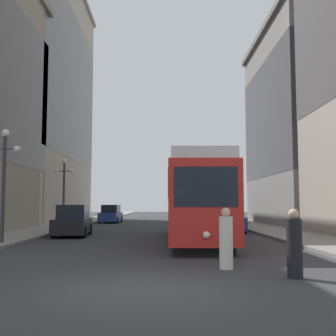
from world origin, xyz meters
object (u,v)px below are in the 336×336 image
pedestrian_crossing_far (294,246)px  lamp_post_left_near (4,167)px  pedestrian_crossing_near (226,240)px  parked_car_left_near (73,221)px  parked_car_right_far (229,219)px  streetcar (194,199)px  lamp_post_left_far (64,182)px  parked_car_left_mid (111,214)px  transit_bus (218,204)px

pedestrian_crossing_far → lamp_post_left_near: 13.68m
pedestrian_crossing_near → pedestrian_crossing_far: size_ratio=1.01×
parked_car_left_near → pedestrian_crossing_far: (8.56, -14.29, -0.04)m
parked_car_right_far → pedestrian_crossing_near: parked_car_right_far is taller
parked_car_left_near → parked_car_right_far: same height
streetcar → pedestrian_crossing_far: (1.67, -10.76, -1.30)m
pedestrian_crossing_far → lamp_post_left_far: (-10.46, 19.87, 2.68)m
parked_car_left_near → lamp_post_left_far: lamp_post_left_far is taller
parked_car_right_far → pedestrian_crossing_far: parked_car_right_far is taller
pedestrian_crossing_near → parked_car_left_mid: bearing=137.2°
pedestrian_crossing_near → pedestrian_crossing_far: pedestrian_crossing_near is taller
streetcar → parked_car_left_mid: bearing=108.7°
lamp_post_left_near → parked_car_left_near: bearing=72.2°
parked_car_left_near → lamp_post_left_far: (-1.90, 5.59, 2.64)m
parked_car_right_far → transit_bus: bearing=-91.0°
streetcar → lamp_post_left_near: bearing=-163.8°
transit_bus → parked_car_left_near: size_ratio=2.50×
parked_car_right_far → lamp_post_left_far: size_ratio=1.00×
pedestrian_crossing_far → lamp_post_left_far: size_ratio=0.34×
streetcar → parked_car_left_near: 7.84m
transit_bus → lamp_post_left_near: size_ratio=2.29×
parked_car_left_near → lamp_post_left_far: 6.46m
parked_car_left_near → lamp_post_left_far: bearing=105.3°
pedestrian_crossing_near → lamp_post_left_near: bearing=176.9°
parked_car_left_near → parked_car_right_far: bearing=16.9°
parked_car_right_far → lamp_post_left_near: bearing=42.5°
streetcar → parked_car_left_mid: size_ratio=2.98×
parked_car_left_near → lamp_post_left_far: size_ratio=0.93×
parked_car_right_far → pedestrian_crossing_near: 16.59m
parked_car_left_mid → pedestrian_crossing_near: (7.08, -30.77, -0.03)m
pedestrian_crossing_near → parked_car_right_far: bearing=114.9°
streetcar → lamp_post_left_far: bearing=135.0°
transit_bus → pedestrian_crossing_near: 29.44m
transit_bus → parked_car_left_near: (-10.75, -16.44, -1.10)m
lamp_post_left_near → transit_bus: bearing=60.5°
parked_car_left_near → lamp_post_left_near: 6.75m
streetcar → parked_car_left_near: streetcar is taller
parked_car_left_mid → lamp_post_left_far: size_ratio=0.94×
parked_car_right_far → pedestrian_crossing_near: (-2.70, -16.37, -0.04)m
pedestrian_crossing_near → lamp_post_left_far: size_ratio=0.35×
parked_car_left_mid → lamp_post_left_far: lamp_post_left_far is taller
pedestrian_crossing_near → lamp_post_left_near: 11.62m
streetcar → parked_car_right_far: streetcar is taller
transit_bus → parked_car_left_near: 19.68m
parked_car_right_far → pedestrian_crossing_near: bearing=84.0°
streetcar → lamp_post_left_far: (-8.79, 9.11, 1.38)m
parked_car_left_mid → lamp_post_left_near: (-1.90, -23.92, 2.69)m
streetcar → lamp_post_left_near: (-8.79, -2.38, 1.43)m
streetcar → parked_car_right_far: 7.81m
pedestrian_crossing_near → lamp_post_left_far: 20.59m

